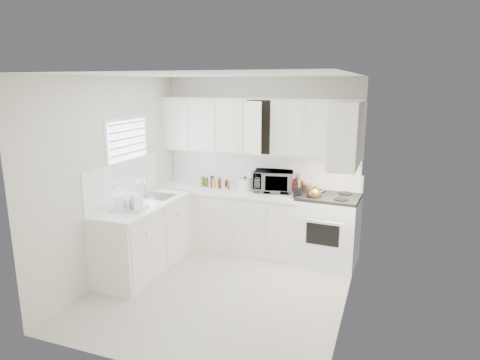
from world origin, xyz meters
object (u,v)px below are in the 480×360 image
at_px(tea_kettle, 315,193).
at_px(microwave, 273,179).
at_px(utensil_crock, 297,185).
at_px(dish_rack, 128,201).
at_px(rice_cooker, 245,183).
at_px(stove, 328,220).

relative_size(tea_kettle, microwave, 0.42).
height_order(utensil_crock, dish_rack, utensil_crock).
bearing_deg(microwave, tea_kettle, -31.41).
relative_size(microwave, rice_cooker, 2.61).
relative_size(microwave, dish_rack, 1.37).
bearing_deg(tea_kettle, stove, 27.79).
distance_m(microwave, rice_cooker, 0.43).
bearing_deg(stove, microwave, 176.66).
relative_size(tea_kettle, utensil_crock, 0.65).
xyz_separation_m(tea_kettle, rice_cooker, (-1.07, 0.16, 0.01)).
bearing_deg(dish_rack, rice_cooker, 41.09).
height_order(tea_kettle, utensil_crock, utensil_crock).
xyz_separation_m(utensil_crock, dish_rack, (-1.88, -1.26, -0.07)).
height_order(rice_cooker, dish_rack, dish_rack).
distance_m(tea_kettle, rice_cooker, 1.08).
height_order(stove, tea_kettle, stove).
distance_m(stove, rice_cooker, 1.32).
relative_size(rice_cooker, dish_rack, 0.52).
bearing_deg(utensil_crock, microwave, 149.01).
distance_m(rice_cooker, dish_rack, 1.77).
height_order(rice_cooker, utensil_crock, utensil_crock).
bearing_deg(rice_cooker, tea_kettle, 10.27).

